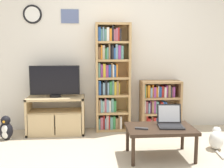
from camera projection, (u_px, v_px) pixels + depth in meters
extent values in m
cube|color=silver|center=(111.00, 53.00, 4.48)|extent=(7.05, 0.06, 2.60)
torus|color=black|center=(32.00, 14.00, 4.25)|extent=(0.30, 0.03, 0.30)
cylinder|color=white|center=(32.00, 14.00, 4.25)|extent=(0.25, 0.02, 0.25)
cube|color=silver|center=(70.00, 16.00, 4.31)|extent=(0.32, 0.01, 0.25)
cube|color=slate|center=(70.00, 16.00, 4.31)|extent=(0.29, 0.02, 0.23)
cube|color=tan|center=(29.00, 116.00, 4.24)|extent=(0.04, 0.43, 0.60)
cube|color=tan|center=(83.00, 115.00, 4.32)|extent=(0.04, 0.43, 0.60)
cube|color=tan|center=(56.00, 98.00, 4.24)|extent=(0.91, 0.43, 0.04)
cube|color=tan|center=(57.00, 132.00, 4.32)|extent=(0.91, 0.43, 0.04)
cube|color=tan|center=(56.00, 111.00, 4.27)|extent=(0.84, 0.40, 0.04)
cube|color=tan|center=(41.00, 125.00, 4.07)|extent=(0.40, 0.02, 0.33)
cube|color=tan|center=(68.00, 124.00, 4.11)|extent=(0.40, 0.02, 0.33)
cylinder|color=black|center=(55.00, 96.00, 4.24)|extent=(0.18, 0.18, 0.04)
cube|color=black|center=(55.00, 80.00, 4.21)|extent=(0.79, 0.05, 0.47)
cube|color=black|center=(55.00, 80.00, 4.18)|extent=(0.76, 0.01, 0.43)
cube|color=tan|center=(97.00, 78.00, 4.34)|extent=(0.04, 0.27, 1.79)
cube|color=tan|center=(129.00, 78.00, 4.38)|extent=(0.04, 0.27, 1.79)
cube|color=tan|center=(112.00, 77.00, 4.48)|extent=(0.57, 0.02, 1.79)
cube|color=tan|center=(113.00, 129.00, 4.47)|extent=(0.50, 0.23, 0.04)
cube|color=tan|center=(113.00, 112.00, 4.43)|extent=(0.50, 0.23, 0.04)
cube|color=tan|center=(113.00, 95.00, 4.40)|extent=(0.50, 0.23, 0.04)
cube|color=tan|center=(113.00, 78.00, 4.36)|extent=(0.50, 0.23, 0.04)
cube|color=tan|center=(113.00, 60.00, 4.32)|extent=(0.50, 0.23, 0.04)
cube|color=tan|center=(113.00, 42.00, 4.28)|extent=(0.50, 0.23, 0.04)
cube|color=tan|center=(113.00, 24.00, 4.24)|extent=(0.50, 0.23, 0.04)
cube|color=#5B9389|center=(99.00, 123.00, 4.45)|extent=(0.03, 0.20, 0.19)
cube|color=#B75B70|center=(102.00, 122.00, 4.45)|extent=(0.04, 0.20, 0.21)
cube|color=red|center=(104.00, 121.00, 4.46)|extent=(0.02, 0.17, 0.23)
cube|color=#759EB7|center=(105.00, 123.00, 4.46)|extent=(0.02, 0.20, 0.19)
cube|color=white|center=(107.00, 121.00, 4.47)|extent=(0.04, 0.17, 0.23)
cube|color=red|center=(109.00, 121.00, 4.46)|extent=(0.02, 0.20, 0.23)
cube|color=#5B9389|center=(111.00, 122.00, 4.46)|extent=(0.04, 0.21, 0.21)
cube|color=#388947|center=(114.00, 122.00, 4.47)|extent=(0.04, 0.19, 0.21)
cube|color=#93704C|center=(116.00, 122.00, 4.47)|extent=(0.02, 0.19, 0.18)
cube|color=#93704C|center=(117.00, 122.00, 4.48)|extent=(0.02, 0.18, 0.19)
cube|color=#93704C|center=(119.00, 121.00, 4.48)|extent=(0.02, 0.17, 0.23)
cube|color=white|center=(120.00, 122.00, 4.48)|extent=(0.03, 0.18, 0.21)
cube|color=#93704C|center=(99.00, 105.00, 4.41)|extent=(0.03, 0.21, 0.21)
cube|color=#759EB7|center=(101.00, 105.00, 4.41)|extent=(0.02, 0.21, 0.22)
cube|color=#5B9389|center=(102.00, 106.00, 4.41)|extent=(0.02, 0.21, 0.19)
cube|color=white|center=(104.00, 106.00, 4.42)|extent=(0.02, 0.18, 0.19)
cube|color=#B75B70|center=(105.00, 105.00, 4.42)|extent=(0.03, 0.18, 0.23)
cube|color=#759EB7|center=(107.00, 105.00, 4.42)|extent=(0.04, 0.19, 0.21)
cube|color=white|center=(110.00, 105.00, 4.43)|extent=(0.03, 0.18, 0.20)
cube|color=#5B9389|center=(112.00, 104.00, 4.43)|extent=(0.04, 0.19, 0.23)
cube|color=#388947|center=(115.00, 106.00, 4.44)|extent=(0.04, 0.17, 0.19)
cube|color=#2856A8|center=(100.00, 87.00, 4.37)|extent=(0.04, 0.20, 0.23)
cube|color=#232328|center=(102.00, 89.00, 4.38)|extent=(0.02, 0.17, 0.19)
cube|color=#759EB7|center=(104.00, 88.00, 4.38)|extent=(0.04, 0.18, 0.20)
cube|color=#232328|center=(106.00, 87.00, 4.38)|extent=(0.03, 0.18, 0.24)
cube|color=#759EB7|center=(108.00, 88.00, 4.38)|extent=(0.03, 0.19, 0.21)
cube|color=#388947|center=(110.00, 88.00, 4.39)|extent=(0.04, 0.18, 0.22)
cube|color=#5B9389|center=(113.00, 87.00, 4.39)|extent=(0.03, 0.19, 0.24)
cube|color=gold|center=(115.00, 88.00, 4.39)|extent=(0.03, 0.19, 0.22)
cube|color=#93704C|center=(117.00, 87.00, 4.39)|extent=(0.03, 0.22, 0.23)
cube|color=gold|center=(119.00, 88.00, 4.40)|extent=(0.02, 0.18, 0.20)
cube|color=#5B9389|center=(99.00, 70.00, 4.33)|extent=(0.03, 0.20, 0.23)
cube|color=#9E4293|center=(102.00, 71.00, 4.34)|extent=(0.04, 0.18, 0.21)
cube|color=gold|center=(104.00, 70.00, 4.34)|extent=(0.04, 0.20, 0.22)
cube|color=#9E4293|center=(107.00, 71.00, 4.35)|extent=(0.04, 0.17, 0.20)
cube|color=#2856A8|center=(110.00, 71.00, 4.35)|extent=(0.04, 0.17, 0.20)
cube|color=#93704C|center=(112.00, 70.00, 4.35)|extent=(0.02, 0.16, 0.23)
cube|color=white|center=(113.00, 71.00, 4.35)|extent=(0.02, 0.19, 0.21)
cube|color=#2856A8|center=(115.00, 71.00, 4.36)|extent=(0.03, 0.17, 0.19)
cube|color=orange|center=(117.00, 70.00, 4.36)|extent=(0.03, 0.17, 0.21)
cube|color=#93704C|center=(99.00, 53.00, 4.30)|extent=(0.04, 0.18, 0.20)
cube|color=orange|center=(101.00, 52.00, 4.29)|extent=(0.02, 0.21, 0.23)
cube|color=white|center=(103.00, 52.00, 4.30)|extent=(0.04, 0.17, 0.23)
cube|color=#388947|center=(106.00, 54.00, 4.30)|extent=(0.02, 0.21, 0.18)
cube|color=#5B9389|center=(107.00, 53.00, 4.30)|extent=(0.02, 0.20, 0.19)
cube|color=#93704C|center=(109.00, 52.00, 4.30)|extent=(0.02, 0.21, 0.25)
cube|color=#232328|center=(111.00, 52.00, 4.31)|extent=(0.02, 0.16, 0.22)
cube|color=#232328|center=(112.00, 52.00, 4.31)|extent=(0.03, 0.20, 0.22)
cube|color=#2856A8|center=(114.00, 54.00, 4.32)|extent=(0.03, 0.19, 0.19)
cube|color=#759EB7|center=(116.00, 52.00, 4.32)|extent=(0.04, 0.18, 0.24)
cube|color=#9E4293|center=(119.00, 52.00, 4.32)|extent=(0.04, 0.19, 0.23)
cube|color=#5B9389|center=(122.00, 52.00, 4.32)|extent=(0.04, 0.20, 0.22)
cube|color=#2856A8|center=(99.00, 34.00, 4.25)|extent=(0.04, 0.20, 0.22)
cube|color=#5B9389|center=(101.00, 35.00, 4.26)|extent=(0.03, 0.19, 0.19)
cube|color=#759EB7|center=(103.00, 34.00, 4.26)|extent=(0.02, 0.21, 0.22)
cube|color=#5B9389|center=(105.00, 35.00, 4.27)|extent=(0.04, 0.18, 0.19)
cube|color=white|center=(108.00, 35.00, 4.26)|extent=(0.04, 0.21, 0.21)
cube|color=orange|center=(110.00, 35.00, 4.27)|extent=(0.04, 0.21, 0.20)
cube|color=#232328|center=(112.00, 34.00, 4.27)|extent=(0.03, 0.19, 0.25)
cube|color=#B75B70|center=(114.00, 35.00, 4.28)|extent=(0.03, 0.18, 0.19)
cube|color=#B75B70|center=(116.00, 35.00, 4.28)|extent=(0.03, 0.19, 0.21)
cube|color=red|center=(118.00, 35.00, 4.28)|extent=(0.02, 0.18, 0.22)
cube|color=#232328|center=(120.00, 35.00, 4.28)|extent=(0.03, 0.19, 0.20)
cube|color=tan|center=(142.00, 106.00, 4.44)|extent=(0.04, 0.31, 0.84)
cube|color=tan|center=(178.00, 105.00, 4.49)|extent=(0.04, 0.31, 0.84)
cube|color=tan|center=(158.00, 104.00, 4.61)|extent=(0.67, 0.02, 0.84)
cube|color=tan|center=(160.00, 128.00, 4.52)|extent=(0.60, 0.27, 0.04)
cube|color=tan|center=(160.00, 113.00, 4.48)|extent=(0.60, 0.27, 0.04)
cube|color=tan|center=(160.00, 98.00, 4.45)|extent=(0.60, 0.27, 0.04)
cube|color=tan|center=(161.00, 82.00, 4.41)|extent=(0.60, 0.27, 0.04)
cube|color=#93704C|center=(144.00, 121.00, 4.49)|extent=(0.04, 0.22, 0.22)
cube|color=red|center=(146.00, 121.00, 4.50)|extent=(0.03, 0.21, 0.22)
cube|color=red|center=(148.00, 122.00, 4.50)|extent=(0.03, 0.25, 0.18)
cube|color=#B75B70|center=(150.00, 123.00, 4.50)|extent=(0.02, 0.23, 0.17)
cube|color=#93704C|center=(151.00, 121.00, 4.51)|extent=(0.03, 0.19, 0.21)
cube|color=red|center=(153.00, 122.00, 4.51)|extent=(0.04, 0.24, 0.19)
cube|color=#2856A8|center=(155.00, 122.00, 4.51)|extent=(0.02, 0.23, 0.18)
cube|color=red|center=(157.00, 121.00, 4.51)|extent=(0.02, 0.22, 0.21)
cube|color=orange|center=(158.00, 122.00, 4.51)|extent=(0.02, 0.23, 0.19)
cube|color=#388947|center=(160.00, 122.00, 4.52)|extent=(0.04, 0.22, 0.18)
cube|color=white|center=(162.00, 122.00, 4.52)|extent=(0.02, 0.23, 0.18)
cube|color=#232328|center=(163.00, 122.00, 4.52)|extent=(0.02, 0.23, 0.19)
cube|color=#9E4293|center=(165.00, 121.00, 4.53)|extent=(0.02, 0.21, 0.21)
cube|color=#232328|center=(166.00, 121.00, 4.52)|extent=(0.03, 0.25, 0.20)
cube|color=#759EB7|center=(168.00, 121.00, 4.53)|extent=(0.02, 0.21, 0.19)
cube|color=gold|center=(170.00, 121.00, 4.54)|extent=(0.03, 0.20, 0.19)
cube|color=#9E4293|center=(172.00, 121.00, 4.54)|extent=(0.03, 0.22, 0.19)
cube|color=white|center=(144.00, 106.00, 4.46)|extent=(0.03, 0.20, 0.22)
cube|color=#B75B70|center=(146.00, 106.00, 4.47)|extent=(0.04, 0.21, 0.20)
cube|color=#759EB7|center=(148.00, 107.00, 4.46)|extent=(0.03, 0.24, 0.18)
cube|color=#9E4293|center=(149.00, 106.00, 4.47)|extent=(0.02, 0.19, 0.20)
cube|color=#93704C|center=(151.00, 106.00, 4.46)|extent=(0.03, 0.25, 0.20)
cube|color=#9E4293|center=(153.00, 106.00, 4.47)|extent=(0.03, 0.24, 0.21)
cube|color=#5B9389|center=(156.00, 106.00, 4.47)|extent=(0.04, 0.24, 0.20)
cube|color=#232328|center=(158.00, 107.00, 4.48)|extent=(0.02, 0.21, 0.18)
cube|color=red|center=(160.00, 107.00, 4.48)|extent=(0.04, 0.23, 0.18)
cube|color=#2856A8|center=(162.00, 106.00, 4.49)|extent=(0.03, 0.22, 0.19)
cube|color=#2856A8|center=(164.00, 106.00, 4.49)|extent=(0.03, 0.24, 0.19)
cube|color=#5B9389|center=(144.00, 90.00, 4.42)|extent=(0.02, 0.24, 0.22)
cube|color=gold|center=(145.00, 91.00, 4.43)|extent=(0.02, 0.21, 0.19)
cube|color=orange|center=(148.00, 91.00, 4.42)|extent=(0.04, 0.24, 0.21)
cube|color=#759EB7|center=(150.00, 92.00, 4.43)|extent=(0.03, 0.23, 0.17)
cube|color=orange|center=(152.00, 90.00, 4.43)|extent=(0.02, 0.22, 0.21)
cube|color=#9E4293|center=(153.00, 91.00, 4.43)|extent=(0.04, 0.24, 0.17)
cube|color=orange|center=(156.00, 92.00, 4.45)|extent=(0.04, 0.20, 0.17)
cube|color=white|center=(157.00, 91.00, 4.45)|extent=(0.02, 0.19, 0.19)
cube|color=#2856A8|center=(159.00, 91.00, 4.45)|extent=(0.04, 0.19, 0.17)
cube|color=red|center=(161.00, 91.00, 4.45)|extent=(0.03, 0.20, 0.19)
cube|color=white|center=(164.00, 91.00, 4.45)|extent=(0.03, 0.25, 0.17)
cube|color=#9E4293|center=(165.00, 91.00, 4.46)|extent=(0.03, 0.21, 0.20)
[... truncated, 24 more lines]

